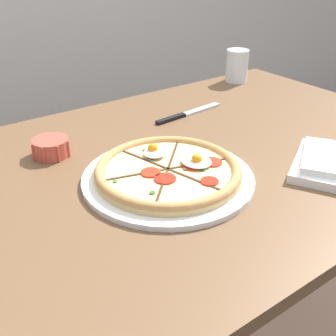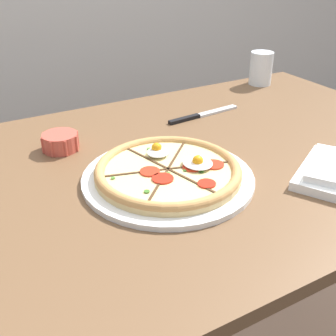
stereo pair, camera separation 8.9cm
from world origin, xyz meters
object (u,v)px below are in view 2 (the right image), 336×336
ramekin_bowl (60,141)px  water_glass (261,70)px  knife_main (203,115)px  dining_table (182,195)px  pizza (168,173)px

ramekin_bowl → water_glass: bearing=12.7°
knife_main → water_glass: water_glass is taller
dining_table → knife_main: bearing=47.0°
pizza → knife_main: size_ratio=1.51×
dining_table → knife_main: (0.19, 0.21, 0.10)m
dining_table → pizza: 0.16m
knife_main → pizza: bearing=-139.2°
pizza → knife_main: pizza is taller
ramekin_bowl → knife_main: size_ratio=0.38×
water_glass → dining_table: bearing=-145.9°
dining_table → ramekin_bowl: (-0.24, 0.19, 0.12)m
pizza → ramekin_bowl: size_ratio=3.98×
ramekin_bowl → water_glass: size_ratio=0.82×
ramekin_bowl → water_glass: 0.79m
pizza → water_glass: (0.62, 0.43, 0.03)m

